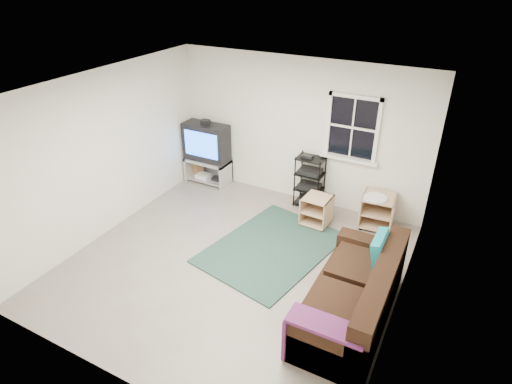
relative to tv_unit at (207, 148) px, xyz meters
The scene contains 8 objects.
room 2.87m from the tv_unit, ahead, with size 4.60×4.62×4.60m.
tv_unit is the anchor object (origin of this frame).
av_rack 2.16m from the tv_unit, ahead, with size 0.49×0.36×0.98m.
side_table_left 2.57m from the tv_unit, 10.32° to the right, with size 0.47×0.47×0.53m.
side_table_right 3.42m from the tv_unit, ahead, with size 0.56×0.58×0.61m.
sofa 4.35m from the tv_unit, 32.33° to the right, with size 0.91×2.06×0.94m.
shag_rug 2.69m from the tv_unit, 34.71° to the right, with size 1.55×2.14×0.03m, color #2E2114.
paper_bag 0.63m from the tv_unit, 167.78° to the left, with size 0.29×0.18×0.41m, color #986644.
Camera 1 is at (2.64, -4.34, 3.99)m, focal length 30.00 mm.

